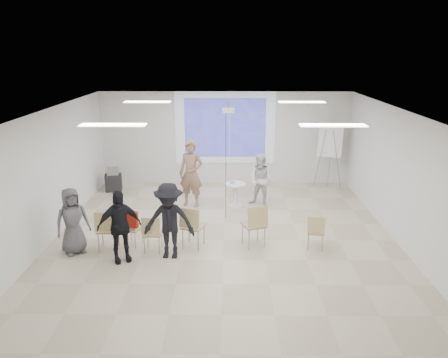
{
  "coord_description": "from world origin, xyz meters",
  "views": [
    {
      "loc": [
        0.1,
        -9.37,
        4.32
      ],
      "look_at": [
        0.0,
        0.8,
        1.25
      ],
      "focal_mm": 35.0,
      "sensor_mm": 36.0,
      "label": 1
    }
  ],
  "objects_px": {
    "chair_center": "(192,224)",
    "chair_right_far": "(316,230)",
    "player_left": "(191,169)",
    "audience_mid": "(169,216)",
    "pedestal_table": "(235,193)",
    "chair_left_inner": "(152,231)",
    "laptop": "(153,232)",
    "chair_far_left": "(107,227)",
    "flipchart_easel": "(330,141)",
    "audience_left": "(119,221)",
    "chair_left_mid": "(131,227)",
    "chair_right_inner": "(255,222)",
    "audience_outer": "(72,217)",
    "av_cart": "(113,180)",
    "player_right": "(261,177)"
  },
  "relations": [
    {
      "from": "chair_center",
      "to": "chair_right_far",
      "type": "xyz_separation_m",
      "value": [
        2.74,
        -0.06,
        -0.1
      ]
    },
    {
      "from": "player_left",
      "to": "audience_mid",
      "type": "relative_size",
      "value": 1.14
    },
    {
      "from": "pedestal_table",
      "to": "chair_left_inner",
      "type": "height_order",
      "value": "chair_left_inner"
    },
    {
      "from": "laptop",
      "to": "pedestal_table",
      "type": "bearing_deg",
      "value": -121.29
    },
    {
      "from": "chair_far_left",
      "to": "chair_right_far",
      "type": "distance_m",
      "value": 4.59
    },
    {
      "from": "audience_mid",
      "to": "flipchart_easel",
      "type": "height_order",
      "value": "flipchart_easel"
    },
    {
      "from": "chair_far_left",
      "to": "audience_mid",
      "type": "relative_size",
      "value": 0.51
    },
    {
      "from": "chair_far_left",
      "to": "audience_left",
      "type": "relative_size",
      "value": 0.53
    },
    {
      "from": "chair_left_mid",
      "to": "chair_right_inner",
      "type": "xyz_separation_m",
      "value": [
        2.79,
        -0.02,
        0.12
      ]
    },
    {
      "from": "chair_right_inner",
      "to": "flipchart_easel",
      "type": "relative_size",
      "value": 0.49
    },
    {
      "from": "chair_far_left",
      "to": "audience_outer",
      "type": "bearing_deg",
      "value": -175.89
    },
    {
      "from": "pedestal_table",
      "to": "av_cart",
      "type": "bearing_deg",
      "value": 159.88
    },
    {
      "from": "chair_far_left",
      "to": "audience_left",
      "type": "distance_m",
      "value": 0.68
    },
    {
      "from": "chair_center",
      "to": "laptop",
      "type": "height_order",
      "value": "chair_center"
    },
    {
      "from": "chair_right_far",
      "to": "player_left",
      "type": "bearing_deg",
      "value": 148.98
    },
    {
      "from": "chair_left_mid",
      "to": "av_cart",
      "type": "relative_size",
      "value": 1.07
    },
    {
      "from": "pedestal_table",
      "to": "chair_right_inner",
      "type": "xyz_separation_m",
      "value": [
        0.41,
        -2.61,
        0.2
      ]
    },
    {
      "from": "chair_right_far",
      "to": "audience_mid",
      "type": "relative_size",
      "value": 0.43
    },
    {
      "from": "chair_far_left",
      "to": "chair_left_inner",
      "type": "height_order",
      "value": "chair_far_left"
    },
    {
      "from": "player_right",
      "to": "audience_outer",
      "type": "xyz_separation_m",
      "value": [
        -4.29,
        -3.03,
        -0.0
      ]
    },
    {
      "from": "audience_mid",
      "to": "player_left",
      "type": "bearing_deg",
      "value": 90.31
    },
    {
      "from": "player_left",
      "to": "audience_left",
      "type": "distance_m",
      "value": 3.58
    },
    {
      "from": "audience_left",
      "to": "chair_center",
      "type": "bearing_deg",
      "value": -1.84
    },
    {
      "from": "audience_outer",
      "to": "av_cart",
      "type": "distance_m",
      "value": 4.34
    },
    {
      "from": "laptop",
      "to": "flipchart_easel",
      "type": "bearing_deg",
      "value": -134.37
    },
    {
      "from": "player_left",
      "to": "player_right",
      "type": "xyz_separation_m",
      "value": [
        1.96,
        0.04,
        -0.24
      ]
    },
    {
      "from": "chair_left_mid",
      "to": "chair_left_inner",
      "type": "height_order",
      "value": "chair_left_inner"
    },
    {
      "from": "chair_right_far",
      "to": "flipchart_easel",
      "type": "xyz_separation_m",
      "value": [
        1.25,
        4.54,
        1.04
      ]
    },
    {
      "from": "audience_mid",
      "to": "chair_left_mid",
      "type": "bearing_deg",
      "value": 154.93
    },
    {
      "from": "player_right",
      "to": "audience_left",
      "type": "distance_m",
      "value": 4.66
    },
    {
      "from": "chair_left_inner",
      "to": "player_right",
      "type": "bearing_deg",
      "value": 51.48
    },
    {
      "from": "pedestal_table",
      "to": "audience_mid",
      "type": "height_order",
      "value": "audience_mid"
    },
    {
      "from": "pedestal_table",
      "to": "audience_outer",
      "type": "relative_size",
      "value": 0.42
    },
    {
      "from": "chair_left_inner",
      "to": "chair_center",
      "type": "height_order",
      "value": "chair_center"
    },
    {
      "from": "chair_left_mid",
      "to": "chair_right_inner",
      "type": "relative_size",
      "value": 0.8
    },
    {
      "from": "player_right",
      "to": "chair_center",
      "type": "relative_size",
      "value": 1.7
    },
    {
      "from": "audience_outer",
      "to": "audience_mid",
      "type": "bearing_deg",
      "value": -40.72
    },
    {
      "from": "player_left",
      "to": "audience_mid",
      "type": "distance_m",
      "value": 3.19
    },
    {
      "from": "laptop",
      "to": "player_right",
      "type": "bearing_deg",
      "value": -129.38
    },
    {
      "from": "audience_outer",
      "to": "av_cart",
      "type": "height_order",
      "value": "audience_outer"
    },
    {
      "from": "chair_left_mid",
      "to": "flipchart_easel",
      "type": "height_order",
      "value": "flipchart_easel"
    },
    {
      "from": "chair_left_inner",
      "to": "chair_left_mid",
      "type": "bearing_deg",
      "value": 150.79
    },
    {
      "from": "chair_right_inner",
      "to": "chair_center",
      "type": "bearing_deg",
      "value": 162.41
    },
    {
      "from": "chair_center",
      "to": "audience_outer",
      "type": "bearing_deg",
      "value": -156.94
    },
    {
      "from": "player_left",
      "to": "audience_outer",
      "type": "relative_size",
      "value": 1.29
    },
    {
      "from": "player_left",
      "to": "audience_left",
      "type": "relative_size",
      "value": 1.2
    },
    {
      "from": "pedestal_table",
      "to": "player_left",
      "type": "distance_m",
      "value": 1.41
    },
    {
      "from": "player_left",
      "to": "av_cart",
      "type": "height_order",
      "value": "player_left"
    },
    {
      "from": "audience_left",
      "to": "chair_far_left",
      "type": "bearing_deg",
      "value": 106.4
    },
    {
      "from": "player_left",
      "to": "laptop",
      "type": "xyz_separation_m",
      "value": [
        -0.61,
        -2.89,
        -0.62
      ]
    }
  ]
}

